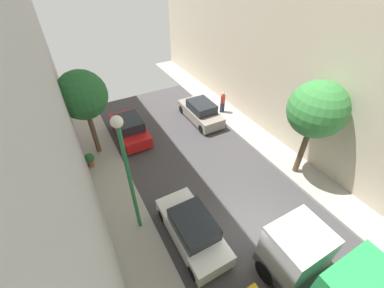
{
  "coord_description": "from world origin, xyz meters",
  "views": [
    {
      "loc": [
        -5.72,
        -4.12,
        10.55
      ],
      "look_at": [
        0.36,
        6.85,
        0.5
      ],
      "focal_mm": 23.09,
      "sensor_mm": 36.0,
      "label": 1
    }
  ],
  "objects_px": {
    "pedestrian": "(223,101)",
    "lamp_post": "(126,165)",
    "parked_car_left_3": "(192,229)",
    "potted_plant_2": "(90,159)",
    "parked_car_right_2": "(201,112)",
    "street_tree_1": "(317,110)",
    "street_tree_2": "(82,96)",
    "parked_car_left_4": "(130,128)"
  },
  "relations": [
    {
      "from": "parked_car_left_3",
      "to": "parked_car_left_4",
      "type": "height_order",
      "value": "same"
    },
    {
      "from": "parked_car_left_3",
      "to": "street_tree_2",
      "type": "height_order",
      "value": "street_tree_2"
    },
    {
      "from": "parked_car_right_2",
      "to": "street_tree_1",
      "type": "relative_size",
      "value": 0.75
    },
    {
      "from": "street_tree_1",
      "to": "lamp_post",
      "type": "xyz_separation_m",
      "value": [
        -9.32,
        0.94,
        -0.18
      ]
    },
    {
      "from": "parked_car_right_2",
      "to": "potted_plant_2",
      "type": "xyz_separation_m",
      "value": [
        -8.47,
        -1.35,
        -0.05
      ]
    },
    {
      "from": "lamp_post",
      "to": "parked_car_right_2",
      "type": "bearing_deg",
      "value": 42.55
    },
    {
      "from": "parked_car_right_2",
      "to": "pedestrian",
      "type": "relative_size",
      "value": 2.44
    },
    {
      "from": "parked_car_right_2",
      "to": "potted_plant_2",
      "type": "distance_m",
      "value": 8.58
    },
    {
      "from": "pedestrian",
      "to": "parked_car_left_4",
      "type": "bearing_deg",
      "value": 176.17
    },
    {
      "from": "parked_car_left_3",
      "to": "potted_plant_2",
      "type": "xyz_separation_m",
      "value": [
        -3.07,
        7.08,
        -0.05
      ]
    },
    {
      "from": "parked_car_left_4",
      "to": "potted_plant_2",
      "type": "distance_m",
      "value": 3.58
    },
    {
      "from": "parked_car_right_2",
      "to": "pedestrian",
      "type": "distance_m",
      "value": 2.04
    },
    {
      "from": "parked_car_left_4",
      "to": "lamp_post",
      "type": "distance_m",
      "value": 8.18
    },
    {
      "from": "pedestrian",
      "to": "street_tree_2",
      "type": "bearing_deg",
      "value": -179.17
    },
    {
      "from": "parked_car_left_3",
      "to": "parked_car_right_2",
      "type": "relative_size",
      "value": 1.0
    },
    {
      "from": "parked_car_left_4",
      "to": "lamp_post",
      "type": "relative_size",
      "value": 0.69
    },
    {
      "from": "parked_car_right_2",
      "to": "pedestrian",
      "type": "xyz_separation_m",
      "value": [
        2.0,
        -0.0,
        0.35
      ]
    },
    {
      "from": "street_tree_1",
      "to": "potted_plant_2",
      "type": "bearing_deg",
      "value": 149.04
    },
    {
      "from": "parked_car_left_3",
      "to": "pedestrian",
      "type": "bearing_deg",
      "value": 48.7
    },
    {
      "from": "parked_car_left_4",
      "to": "street_tree_1",
      "type": "distance_m",
      "value": 11.58
    },
    {
      "from": "pedestrian",
      "to": "street_tree_1",
      "type": "relative_size",
      "value": 0.31
    },
    {
      "from": "parked_car_left_3",
      "to": "parked_car_left_4",
      "type": "relative_size",
      "value": 1.0
    },
    {
      "from": "lamp_post",
      "to": "pedestrian",
      "type": "bearing_deg",
      "value": 35.76
    },
    {
      "from": "pedestrian",
      "to": "street_tree_1",
      "type": "bearing_deg",
      "value": -89.89
    },
    {
      "from": "street_tree_2",
      "to": "street_tree_1",
      "type": "bearing_deg",
      "value": -37.49
    },
    {
      "from": "parked_car_right_2",
      "to": "street_tree_2",
      "type": "height_order",
      "value": "street_tree_2"
    },
    {
      "from": "parked_car_right_2",
      "to": "lamp_post",
      "type": "height_order",
      "value": "lamp_post"
    },
    {
      "from": "street_tree_2",
      "to": "lamp_post",
      "type": "height_order",
      "value": "lamp_post"
    },
    {
      "from": "pedestrian",
      "to": "parked_car_left_3",
      "type": "bearing_deg",
      "value": -131.3
    },
    {
      "from": "parked_car_right_2",
      "to": "parked_car_left_3",
      "type": "bearing_deg",
      "value": -122.65
    },
    {
      "from": "street_tree_1",
      "to": "potted_plant_2",
      "type": "distance_m",
      "value": 12.76
    },
    {
      "from": "parked_car_left_3",
      "to": "parked_car_right_2",
      "type": "bearing_deg",
      "value": 57.35
    },
    {
      "from": "street_tree_1",
      "to": "street_tree_2",
      "type": "distance_m",
      "value": 12.32
    },
    {
      "from": "parked_car_left_4",
      "to": "street_tree_2",
      "type": "xyz_separation_m",
      "value": [
        -2.36,
        -0.64,
        3.41
      ]
    },
    {
      "from": "parked_car_left_4",
      "to": "street_tree_1",
      "type": "xyz_separation_m",
      "value": [
        7.42,
        -8.14,
        3.57
      ]
    },
    {
      "from": "pedestrian",
      "to": "lamp_post",
      "type": "xyz_separation_m",
      "value": [
        -9.3,
        -6.7,
        3.04
      ]
    },
    {
      "from": "parked_car_left_3",
      "to": "potted_plant_2",
      "type": "height_order",
      "value": "parked_car_left_3"
    },
    {
      "from": "street_tree_2",
      "to": "lamp_post",
      "type": "bearing_deg",
      "value": -86.0
    },
    {
      "from": "parked_car_left_3",
      "to": "street_tree_2",
      "type": "bearing_deg",
      "value": 105.89
    },
    {
      "from": "parked_car_left_4",
      "to": "potted_plant_2",
      "type": "bearing_deg",
      "value": -148.98
    },
    {
      "from": "parked_car_right_2",
      "to": "lamp_post",
      "type": "distance_m",
      "value": 10.48
    },
    {
      "from": "street_tree_1",
      "to": "lamp_post",
      "type": "distance_m",
      "value": 9.37
    }
  ]
}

